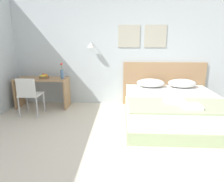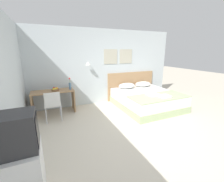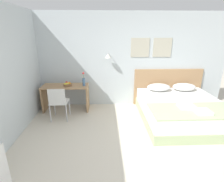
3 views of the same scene
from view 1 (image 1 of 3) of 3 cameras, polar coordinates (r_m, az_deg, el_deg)
The scene contains 13 objects.
ground_plane at distance 2.97m, azimuth -1.51°, elevation -19.02°, with size 24.00×24.00×0.00m, color beige.
wall_back at distance 5.02m, azimuth 0.75°, elevation 11.17°, with size 5.79×0.31×2.65m.
bed at distance 4.26m, azimuth 17.01°, elevation -4.91°, with size 1.90×2.08×0.53m.
headboard at distance 5.18m, azimuth 14.49°, elevation 1.98°, with size 2.02×0.06×1.08m.
pillow_left at distance 4.81m, azimuth 10.97°, elevation 2.28°, with size 0.65×0.44×0.20m.
pillow_right at distance 4.96m, azimuth 19.37°, elevation 2.10°, with size 0.65×0.44×0.20m.
throw_blanket at distance 3.62m, azimuth 19.57°, elevation -3.95°, with size 1.85×0.83×0.02m.
folded_towel_near_foot at distance 3.71m, azimuth 17.34°, elevation -2.62°, with size 0.32×0.30×0.06m.
folded_towel_mid_bed at distance 3.50m, azimuth 21.82°, elevation -4.04°, with size 0.30×0.27×0.06m.
desk at distance 5.14m, azimuth -19.28°, elevation 1.17°, with size 1.24×0.52×0.72m.
desk_chair at distance 4.61m, azimuth -22.69°, elevation -0.60°, with size 0.43×0.43×0.85m.
fruit_bowl at distance 5.04m, azimuth -18.83°, elevation 3.91°, with size 0.23×0.23×0.11m.
flower_vase at distance 4.86m, azimuth -14.09°, elevation 5.01°, with size 0.08×0.08×0.38m.
Camera 1 is at (0.20, -2.46, 1.66)m, focal length 32.00 mm.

